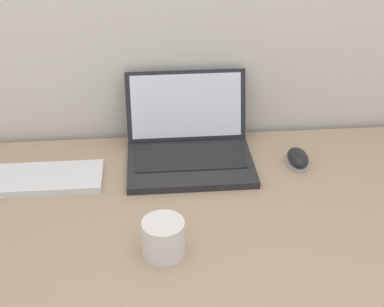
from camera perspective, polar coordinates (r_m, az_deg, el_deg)
laptop at (r=1.51m, az=-0.33°, el=1.03°), size 0.35×0.31×0.22m
drink_cup at (r=1.19m, az=-3.06°, el=-8.92°), size 0.09×0.09×0.09m
computer_mouse at (r=1.53m, az=11.21°, el=-0.50°), size 0.06×0.10×0.04m
external_keyboard at (r=1.49m, az=-16.61°, el=-2.64°), size 0.37×0.14×0.02m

